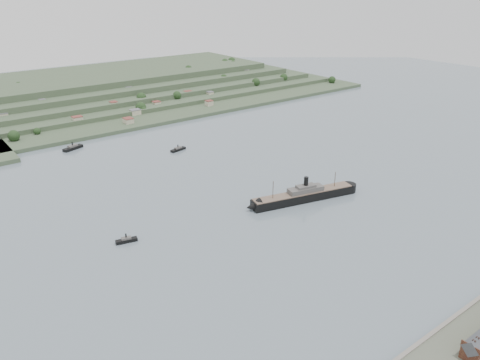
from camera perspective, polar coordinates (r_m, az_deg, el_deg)
ground at (r=345.21m, az=4.13°, el=-3.02°), size 1400.00×1400.00×0.00m
far_peninsula at (r=681.00m, az=-16.61°, el=10.36°), size 760.00×309.00×30.00m
steamship at (r=351.10m, az=7.40°, el=-1.95°), size 92.27×31.49×22.44m
tugboat at (r=305.14m, az=-13.67°, el=-7.13°), size 14.01×6.71×6.09m
ferry_west at (r=484.69m, az=-19.71°, el=3.74°), size 21.20×12.14×7.68m
ferry_east at (r=457.20m, az=-7.55°, el=3.75°), size 16.89×7.71×6.12m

